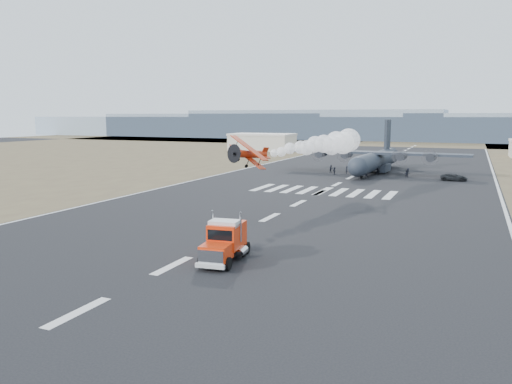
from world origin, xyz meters
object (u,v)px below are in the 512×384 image
Objects in this scene: aerobatic_biplane at (249,154)px; crew_e at (366,173)px; crew_c at (408,172)px; crew_h at (331,169)px; transport_aircraft at (376,159)px; crew_d at (377,171)px; crew_a at (369,170)px; crew_f at (334,171)px; semi_truck at (225,241)px; support_vehicle at (454,177)px; hangar_left at (262,142)px; crew_b at (406,174)px; crew_g at (346,170)px.

crew_e is (4.43, 54.83, -7.97)m from aerobatic_biplane.
crew_h is at bearing 120.59° from crew_c.
crew_d is at bearing -72.52° from transport_aircraft.
transport_aircraft is at bearing -170.54° from crew_a.
crew_f is at bearing -172.14° from crew_d.
semi_truck reaches higher than crew_a.
crew_f is (-26.21, 1.33, 0.10)m from support_vehicle.
hangar_left reaches higher than crew_b.
support_vehicle is at bearing -24.68° from transport_aircraft.
semi_truck is 72.21m from crew_e.
aerobatic_biplane is 56.39m from crew_f.
crew_c is at bearing -4.15° from crew_d.
aerobatic_biplane reaches higher than crew_d.
crew_a is at bearing 87.76° from crew_e.
crew_e is at bearing -6.56° from crew_b.
crew_d is at bearing 54.32° from crew_e.
hangar_left is 15.23× the size of crew_b.
crew_h is (-11.21, 0.81, -0.01)m from crew_d.
crew_d is (1.50, -5.91, -2.33)m from transport_aircraft.
crew_c is (-9.88, 3.89, 0.19)m from support_vehicle.
crew_f is at bearing -65.42° from crew_g.
crew_h reaches higher than crew_g.
crew_d is (56.72, -66.10, -2.48)m from hangar_left.
crew_e is at bearing 83.41° from semi_truck.
crew_c is 1.15× the size of crew_e.
aerobatic_biplane is at bearing -99.57° from crew_e.
semi_truck is 5.51× the size of crew_b.
crew_a is at bearing 84.85° from crew_f.
transport_aircraft is 6.53m from crew_d.
crew_f is at bearing -131.22° from transport_aircraft.
crew_e is 0.93× the size of crew_g.
hangar_left is at bearing -122.57° from crew_a.
transport_aircraft is 8.09× the size of support_vehicle.
hangar_left is at bearing 104.17° from semi_truck.
crew_g is (-5.12, -1.18, -0.05)m from crew_a.
semi_truck is at bearing 68.72° from crew_b.
transport_aircraft is 11.21m from crew_h.
hangar_left is 2.77× the size of semi_truck.
crew_f reaches higher than crew_b.
hangar_left reaches higher than crew_f.
crew_a is (-18.77, 4.94, 0.18)m from support_vehicle.
crew_d is at bearing 77.05° from crew_a.
transport_aircraft is at bearing -24.79° from crew_h.
hangar_left is at bearing 124.75° from crew_d.
aerobatic_biplane is 59.61m from crew_h.
crew_g is (-5.76, -5.84, -2.38)m from transport_aircraft.
hangar_left is 0.56× the size of transport_aircraft.
crew_c is (0.11, 2.14, 0.14)m from crew_b.
semi_truck is 75.47m from crew_d.
crew_f is at bearing 84.02° from support_vehicle.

